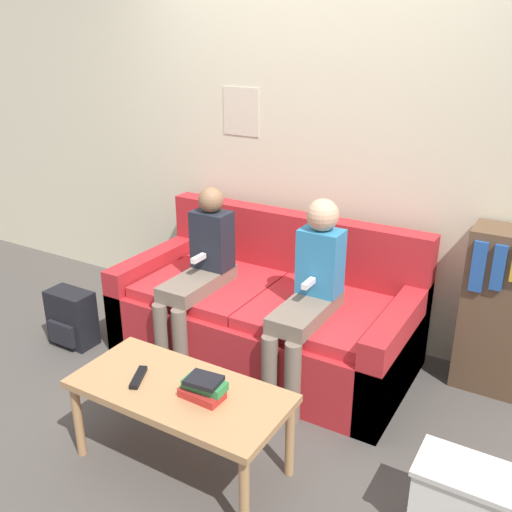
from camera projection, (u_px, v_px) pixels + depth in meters
ground_plane at (217, 399)px, 3.27m from camera, size 10.00×10.00×0.00m
wall_back at (310, 141)px, 3.68m from camera, size 8.00×0.06×2.60m
couch at (267, 315)px, 3.62m from camera, size 1.84×0.91×0.87m
coffee_table at (180, 397)px, 2.64m from camera, size 1.03×0.48×0.44m
person_left at (199, 270)px, 3.50m from camera, size 0.24×0.61×1.08m
person_right at (309, 291)px, 3.15m from camera, size 0.24×0.61×1.12m
tv_remote at (138, 377)px, 2.68m from camera, size 0.11×0.17×0.02m
book_stack at (203, 388)px, 2.54m from camera, size 0.20×0.13×0.10m
bookshelf at (503, 312)px, 3.21m from camera, size 0.44×0.28×0.97m
storage_box at (460, 502)px, 2.33m from camera, size 0.38×0.26×0.35m
backpack at (72, 318)px, 3.79m from camera, size 0.31×0.20×0.38m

